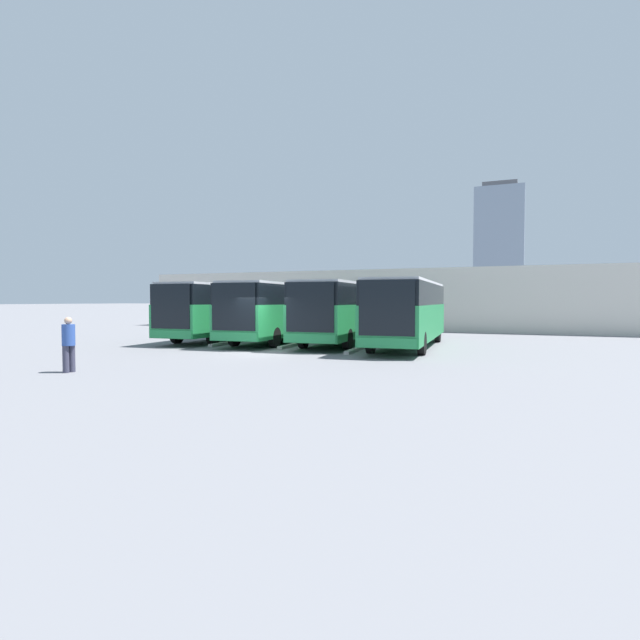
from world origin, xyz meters
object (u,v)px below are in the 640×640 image
bus_1 (345,310)px  bus_0 (408,311)px  pedestrian (69,343)px  bus_2 (281,309)px  bus_3 (227,309)px

bus_1 → bus_0: bearing=161.4°
bus_1 → pedestrian: bus_1 is taller
bus_2 → bus_3: 3.76m
bus_0 → bus_1: (3.75, -0.97, 0.00)m
bus_1 → pedestrian: (4.53, 14.03, -0.87)m
bus_0 → bus_1: bearing=-18.6°
bus_3 → pedestrian: 14.16m
bus_3 → pedestrian: bearing=98.1°
bus_1 → bus_2: size_ratio=1.00×
bus_1 → bus_2: same height
bus_0 → bus_1: 3.88m
bus_3 → bus_1: bearing=177.5°
bus_3 → bus_0: bearing=172.1°
bus_2 → pedestrian: (0.78, 13.70, -0.87)m
bus_1 → bus_3: bearing=-2.5°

